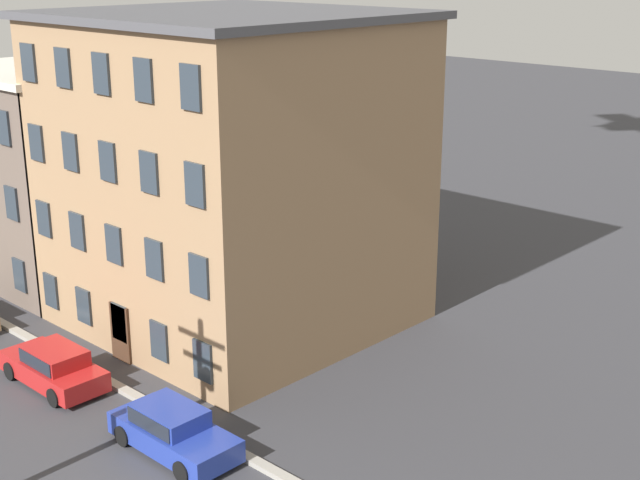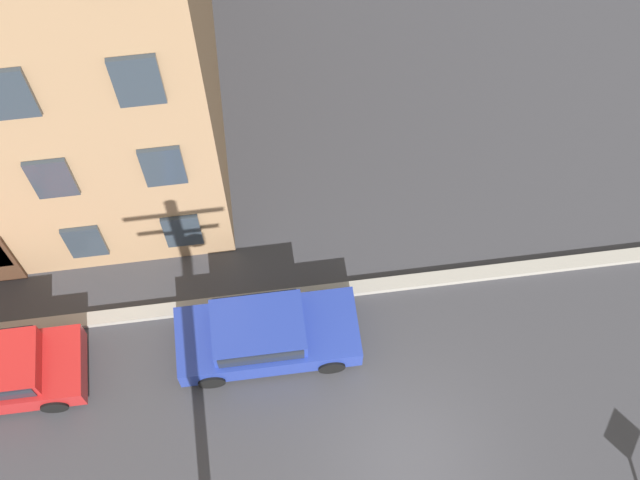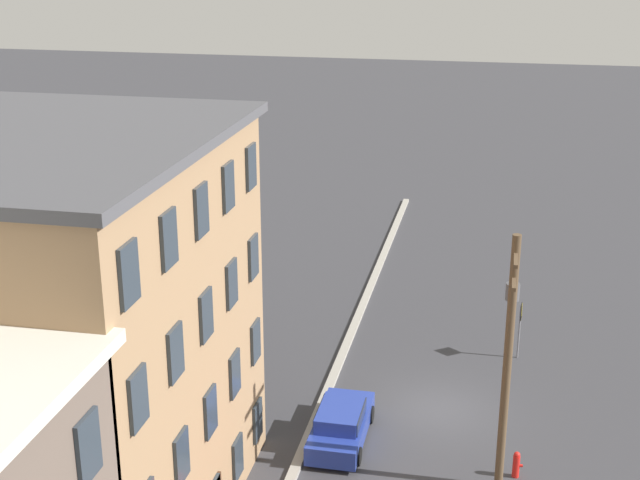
% 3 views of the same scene
% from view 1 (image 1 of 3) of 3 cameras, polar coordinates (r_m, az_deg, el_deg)
% --- Properties ---
extents(kerb_strip, '(56.00, 0.36, 0.16)m').
position_cam_1_polar(kerb_strip, '(26.76, -3.15, -14.52)').
color(kerb_strip, '#9E998E').
rests_on(kerb_strip, ground_plane).
extents(apartment_corner, '(9.14, 10.84, 9.67)m').
position_cam_1_polar(apartment_corner, '(43.40, -14.91, 4.52)').
color(apartment_corner, '#66564C').
rests_on(apartment_corner, ground_plane).
extents(apartment_midblock, '(12.36, 11.87, 12.38)m').
position_cam_1_polar(apartment_midblock, '(35.44, -5.56, 4.38)').
color(apartment_midblock, '#9E7A56').
rests_on(apartment_midblock, ground_plane).
extents(car_red, '(4.40, 1.92, 1.43)m').
position_cam_1_polar(car_red, '(32.62, -16.66, -7.69)').
color(car_red, '#B21E1E').
rests_on(car_red, ground_plane).
extents(car_blue, '(4.40, 1.92, 1.43)m').
position_cam_1_polar(car_blue, '(27.78, -9.42, -11.83)').
color(car_blue, '#233899').
rests_on(car_blue, ground_plane).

